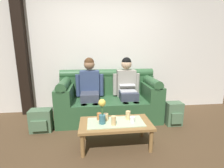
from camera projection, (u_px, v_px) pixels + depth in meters
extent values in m
plane|color=#4C3823|center=(117.00, 151.00, 2.28)|extent=(14.00, 14.00, 0.00)
cube|color=silver|center=(106.00, 46.00, 3.62)|extent=(6.00, 0.12, 2.90)
cube|color=black|center=(21.00, 46.00, 3.31)|extent=(0.20, 0.20, 2.90)
cube|color=#2D5633|center=(109.00, 108.00, 3.30)|extent=(1.96, 0.88, 0.42)
cube|color=#2D5633|center=(107.00, 85.00, 3.54)|extent=(1.96, 0.22, 0.40)
cylinder|color=#2D5633|center=(107.00, 73.00, 3.48)|extent=(1.96, 0.18, 0.18)
cube|color=#2D5633|center=(65.00, 93.00, 3.13)|extent=(0.28, 0.88, 0.28)
cylinder|color=#2D5633|center=(65.00, 84.00, 3.09)|extent=(0.18, 0.88, 0.18)
cube|color=#2D5633|center=(150.00, 90.00, 3.32)|extent=(0.28, 0.88, 0.28)
cylinder|color=#2D5633|center=(151.00, 81.00, 3.28)|extent=(0.18, 0.88, 0.18)
cube|color=#383D4C|center=(90.00, 96.00, 3.14)|extent=(0.34, 0.40, 0.15)
cylinder|color=#383D4C|center=(85.00, 116.00, 2.94)|extent=(0.12, 0.12, 0.42)
cylinder|color=#383D4C|center=(96.00, 115.00, 2.96)|extent=(0.12, 0.12, 0.42)
cube|color=navy|center=(90.00, 84.00, 3.33)|extent=(0.38, 0.22, 0.54)
cylinder|color=navy|center=(78.00, 85.00, 3.27)|extent=(0.09, 0.09, 0.44)
cylinder|color=navy|center=(101.00, 85.00, 3.33)|extent=(0.09, 0.09, 0.44)
sphere|color=#936B4C|center=(89.00, 64.00, 3.23)|extent=(0.21, 0.21, 0.21)
sphere|color=#472D19|center=(89.00, 62.00, 3.22)|extent=(0.19, 0.19, 0.19)
cube|color=#383D4C|center=(128.00, 95.00, 3.23)|extent=(0.34, 0.40, 0.15)
cylinder|color=#383D4C|center=(125.00, 114.00, 3.03)|extent=(0.12, 0.12, 0.42)
cylinder|color=#383D4C|center=(136.00, 113.00, 3.05)|extent=(0.12, 0.12, 0.42)
cube|color=gray|center=(126.00, 83.00, 3.42)|extent=(0.38, 0.22, 0.54)
cylinder|color=gray|center=(115.00, 84.00, 3.36)|extent=(0.09, 0.09, 0.44)
cylinder|color=gray|center=(137.00, 84.00, 3.41)|extent=(0.09, 0.09, 0.44)
sphere|color=tan|center=(126.00, 64.00, 3.31)|extent=(0.21, 0.21, 0.21)
sphere|color=black|center=(126.00, 62.00, 3.30)|extent=(0.19, 0.19, 0.19)
cube|color=silver|center=(128.00, 91.00, 3.23)|extent=(0.31, 0.22, 0.02)
cube|color=silver|center=(127.00, 84.00, 3.33)|extent=(0.31, 0.21, 0.06)
cube|color=black|center=(127.00, 84.00, 3.32)|extent=(0.27, 0.18, 0.04)
cube|color=olive|center=(116.00, 124.00, 2.34)|extent=(1.02, 0.52, 0.04)
cube|color=#B2C69E|center=(116.00, 122.00, 2.33)|extent=(0.80, 0.36, 0.01)
cylinder|color=olive|center=(83.00, 146.00, 2.12)|extent=(0.06, 0.06, 0.33)
cylinder|color=olive|center=(151.00, 141.00, 2.23)|extent=(0.06, 0.06, 0.33)
cylinder|color=olive|center=(84.00, 130.00, 2.53)|extent=(0.06, 0.06, 0.33)
cylinder|color=olive|center=(142.00, 127.00, 2.63)|extent=(0.06, 0.06, 0.33)
cylinder|color=#336672|center=(102.00, 119.00, 2.27)|extent=(0.09, 0.09, 0.12)
cylinder|color=#3D7538|center=(102.00, 110.00, 2.24)|extent=(0.01, 0.01, 0.14)
sphere|color=#E5CC4C|center=(102.00, 103.00, 2.22)|extent=(0.10, 0.10, 0.10)
cylinder|color=#DBB77A|center=(128.00, 115.00, 2.40)|extent=(0.07, 0.07, 0.13)
cylinder|color=#B26633|center=(99.00, 116.00, 2.40)|extent=(0.07, 0.07, 0.10)
cylinder|color=#DBB77A|center=(106.00, 117.00, 2.38)|extent=(0.07, 0.07, 0.10)
cylinder|color=#DBB77A|center=(114.00, 121.00, 2.23)|extent=(0.07, 0.07, 0.13)
cylinder|color=white|center=(132.00, 119.00, 2.32)|extent=(0.07, 0.07, 0.08)
cube|color=#4C6B4C|center=(41.00, 120.00, 2.79)|extent=(0.36, 0.22, 0.39)
cube|color=#4C6B4C|center=(39.00, 126.00, 2.68)|extent=(0.25, 0.05, 0.17)
cube|color=#4C6B4C|center=(174.00, 114.00, 3.03)|extent=(0.28, 0.21, 0.43)
cube|color=#4C6B4C|center=(177.00, 118.00, 2.92)|extent=(0.20, 0.05, 0.19)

